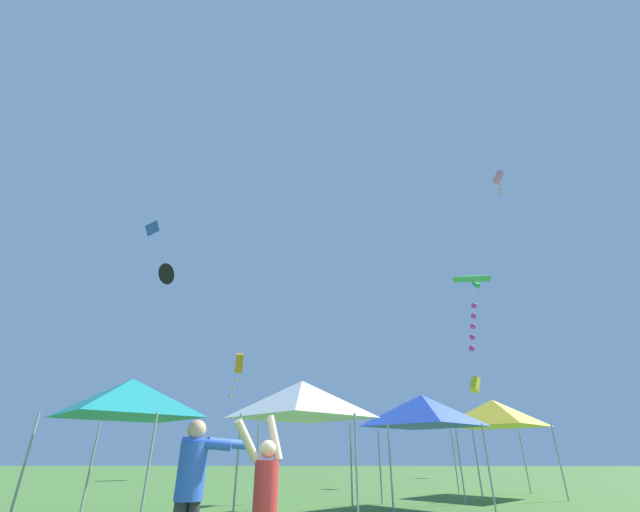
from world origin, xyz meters
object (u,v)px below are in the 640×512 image
(canopy_tent_blue, at_px, (423,411))
(kite_pink_box, at_px, (499,178))
(canopy_tent_teal, at_px, (129,398))
(person_watcher_blue, at_px, (193,481))
(kite_green_diamond, at_px, (472,282))
(kite_yellow_box, at_px, (475,384))
(kite_blue_diamond, at_px, (152,228))
(kite_orange_box, at_px, (239,364))
(canopy_tent_white, at_px, (302,399))
(kite_black_delta, at_px, (167,274))
(canopy_tent_yellow, at_px, (494,413))
(kite_green_box, at_px, (476,284))
(person_flyer_red, at_px, (265,493))

(canopy_tent_blue, relative_size, kite_pink_box, 1.54)
(canopy_tent_teal, height_order, kite_pink_box, kite_pink_box)
(person_watcher_blue, relative_size, canopy_tent_teal, 0.57)
(kite_green_diamond, distance_m, kite_yellow_box, 23.51)
(kite_blue_diamond, bearing_deg, kite_orange_box, 39.35)
(canopy_tent_white, distance_m, canopy_tent_blue, 4.19)
(person_watcher_blue, distance_m, kite_black_delta, 24.59)
(canopy_tent_yellow, xyz_separation_m, kite_black_delta, (-18.01, 7.65, 9.80))
(person_watcher_blue, xyz_separation_m, kite_black_delta, (-9.47, 19.47, 11.65))
(kite_green_diamond, distance_m, kite_black_delta, 22.10)
(canopy_tent_white, distance_m, kite_yellow_box, 25.21)
(person_watcher_blue, bearing_deg, kite_green_box, 59.23)
(kite_blue_diamond, bearing_deg, kite_black_delta, -6.73)
(person_watcher_blue, height_order, canopy_tent_teal, canopy_tent_teal)
(person_watcher_blue, xyz_separation_m, canopy_tent_teal, (-3.52, 5.09, 1.67))
(canopy_tent_blue, distance_m, kite_orange_box, 20.26)
(person_flyer_red, height_order, kite_black_delta, kite_black_delta)
(kite_black_delta, bearing_deg, kite_blue_diamond, 173.27)
(canopy_tent_blue, height_order, kite_orange_box, kite_orange_box)
(canopy_tent_white, bearing_deg, kite_orange_box, 107.96)
(kite_pink_box, distance_m, kite_blue_diamond, 24.62)
(canopy_tent_blue, height_order, kite_green_diamond, kite_green_diamond)
(person_flyer_red, height_order, kite_green_diamond, kite_green_diamond)
(canopy_tent_white, height_order, kite_green_box, kite_green_box)
(canopy_tent_blue, height_order, canopy_tent_teal, canopy_tent_teal)
(canopy_tent_blue, distance_m, kite_blue_diamond, 24.37)
(kite_orange_box, bearing_deg, kite_black_delta, -129.33)
(person_flyer_red, height_order, kite_yellow_box, kite_yellow_box)
(kite_pink_box, distance_m, kite_green_box, 7.29)
(canopy_tent_white, bearing_deg, kite_yellow_box, 60.28)
(kite_green_box, bearing_deg, kite_green_diamond, -111.59)
(person_watcher_blue, relative_size, canopy_tent_white, 0.56)
(person_flyer_red, distance_m, canopy_tent_blue, 8.97)
(kite_green_box, bearing_deg, person_watcher_blue, -120.77)
(kite_blue_diamond, bearing_deg, kite_green_box, 1.23)
(kite_orange_box, xyz_separation_m, kite_green_box, (17.10, -4.63, 4.44))
(canopy_tent_teal, bearing_deg, kite_black_delta, 112.49)
(kite_black_delta, relative_size, kite_green_box, 1.09)
(person_watcher_blue, distance_m, kite_green_box, 25.91)
(kite_yellow_box, distance_m, kite_green_box, 9.41)
(canopy_tent_yellow, bearing_deg, kite_blue_diamond, 158.39)
(kite_pink_box, bearing_deg, canopy_tent_blue, -136.49)
(person_flyer_red, xyz_separation_m, kite_pink_box, (11.92, 15.62, 16.56))
(canopy_tent_teal, relative_size, kite_green_box, 2.07)
(kite_black_delta, bearing_deg, kite_pink_box, -10.04)
(canopy_tent_yellow, bearing_deg, canopy_tent_teal, -150.87)
(kite_yellow_box, distance_m, kite_black_delta, 25.08)
(canopy_tent_yellow, xyz_separation_m, canopy_tent_white, (-7.53, -5.81, -0.11))
(canopy_tent_yellow, bearing_deg, person_watcher_blue, -125.87)
(canopy_tent_white, bearing_deg, kite_black_delta, 127.91)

